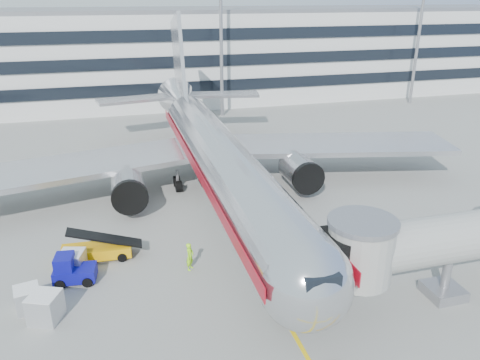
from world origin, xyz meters
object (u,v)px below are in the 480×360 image
object	(u,v)px
cargo_container_front	(73,263)
main_jet	(214,153)
cargo_container_left	(45,307)
ramp_worker	(190,256)
belt_loader	(96,250)
cargo_container_right	(28,299)
baggage_tug	(72,270)

from	to	relation	value
cargo_container_front	main_jet	bearing A→B (deg)	41.01
cargo_container_left	ramp_worker	xyz separation A→B (m)	(9.11, 3.15, 0.13)
cargo_container_left	ramp_worker	world-z (taller)	ramp_worker
belt_loader	cargo_container_front	distance (m)	2.24
cargo_container_left	cargo_container_right	size ratio (longest dim) A/B	1.27
baggage_tug	ramp_worker	xyz separation A→B (m)	(7.82, -0.57, 0.13)
belt_loader	cargo_container_front	xyz separation A→B (m)	(-1.55, -1.61, 0.13)
belt_loader	cargo_container_right	size ratio (longest dim) A/B	3.06
main_jet	cargo_container_front	distance (m)	16.71
ramp_worker	belt_loader	bearing A→B (deg)	97.15
main_jet	ramp_worker	size ratio (longest dim) A/B	25.15
main_jet	baggage_tug	bearing A→B (deg)	-136.33
cargo_container_left	belt_loader	bearing A→B (deg)	66.12
cargo_container_front	ramp_worker	distance (m)	8.01
baggage_tug	belt_loader	bearing A→B (deg)	59.86
ramp_worker	baggage_tug	bearing A→B (deg)	119.98
cargo_container_left	cargo_container_right	world-z (taller)	cargo_container_left
cargo_container_right	belt_loader	bearing A→B (deg)	51.83
main_jet	cargo_container_left	bearing A→B (deg)	-131.31
belt_loader	ramp_worker	distance (m)	7.07
cargo_container_left	main_jet	bearing A→B (deg)	48.69
baggage_tug	cargo_container_front	bearing A→B (deg)	91.03
baggage_tug	cargo_container_left	distance (m)	3.94
cargo_container_right	ramp_worker	bearing A→B (deg)	10.10
main_jet	belt_loader	world-z (taller)	main_jet
belt_loader	cargo_container_right	world-z (taller)	belt_loader
main_jet	baggage_tug	size ratio (longest dim) A/B	17.80
baggage_tug	cargo_container_right	world-z (taller)	baggage_tug
belt_loader	cargo_container_front	bearing A→B (deg)	-133.97
main_jet	belt_loader	distance (m)	14.57
cargo_container_front	cargo_container_left	bearing A→B (deg)	-104.92
cargo_container_left	cargo_container_front	size ratio (longest dim) A/B	1.12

